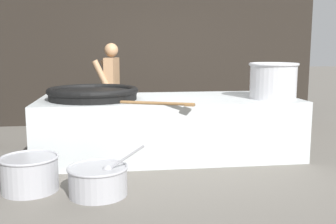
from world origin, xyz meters
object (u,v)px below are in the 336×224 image
stock_pot (273,80)px  prep_bowl_vegetables (98,179)px  giant_wok_near (93,93)px  cook (112,89)px  prep_bowl_meat (30,172)px

stock_pot → prep_bowl_vegetables: (-2.45, -1.24, -0.95)m
stock_pot → giant_wok_near: bearing=174.3°
stock_pot → cook: size_ratio=0.42×
giant_wok_near → stock_pot: bearing=-5.7°
stock_pot → prep_bowl_meat: 3.48m
giant_wok_near → prep_bowl_vegetables: giant_wok_near is taller
prep_bowl_meat → giant_wok_near: bearing=62.8°
giant_wok_near → prep_bowl_meat: 1.59m
stock_pot → cook: (-2.30, 1.37, -0.23)m
cook → prep_bowl_meat: size_ratio=2.59×
prep_bowl_vegetables → prep_bowl_meat: size_ratio=1.28×
giant_wok_near → prep_bowl_vegetables: 1.68m
giant_wok_near → stock_pot: size_ratio=1.83×
stock_pot → cook: bearing=149.3°
prep_bowl_vegetables → prep_bowl_meat: bearing=162.8°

